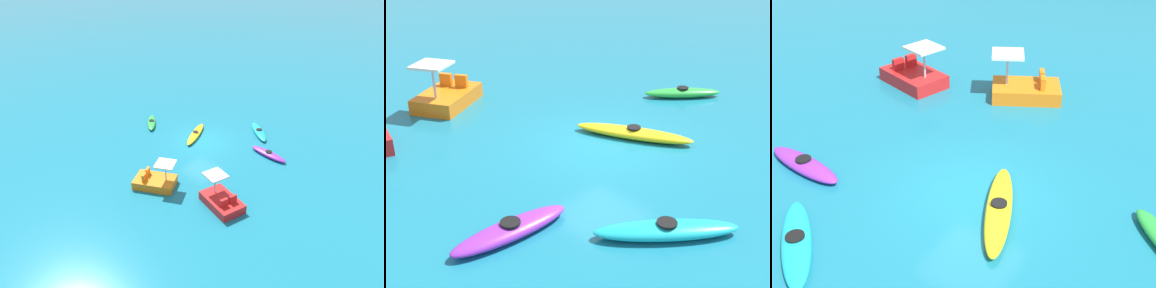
# 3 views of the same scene
# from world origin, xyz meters

# --- Properties ---
(ground_plane) EXTENTS (600.00, 600.00, 0.00)m
(ground_plane) POSITION_xyz_m (0.00, 0.00, 0.00)
(ground_plane) COLOR #19728C
(kayak_purple) EXTENTS (2.86, 0.99, 0.37)m
(kayak_purple) POSITION_xyz_m (-4.65, -1.57, 0.16)
(kayak_purple) COLOR purple
(kayak_purple) RESTS_ON ground_plane
(kayak_cyan) EXTENTS (2.77, 2.57, 0.37)m
(kayak_cyan) POSITION_xyz_m (-2.36, -3.92, 0.16)
(kayak_cyan) COLOR #19B7C6
(kayak_cyan) RESTS_ON ground_plane
(kayak_yellow) EXTENTS (2.05, 3.51, 0.37)m
(kayak_yellow) POSITION_xyz_m (0.98, -0.36, 0.16)
(kayak_yellow) COLOR yellow
(kayak_yellow) RESTS_ON ground_plane
(kayak_green) EXTENTS (2.42, 2.29, 0.37)m
(kayak_green) POSITION_xyz_m (4.93, 0.57, 0.16)
(kayak_green) COLOR green
(kayak_green) RESTS_ON ground_plane
(pedal_boat_orange) EXTENTS (2.82, 2.46, 1.68)m
(pedal_boat_orange) POSITION_xyz_m (-1.44, 5.92, 0.34)
(pedal_boat_orange) COLOR orange
(pedal_boat_orange) RESTS_ON ground_plane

